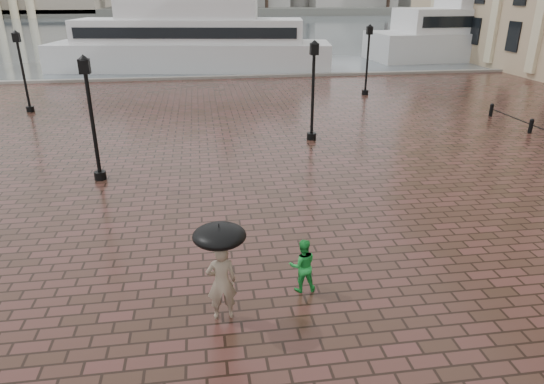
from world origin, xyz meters
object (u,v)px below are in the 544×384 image
at_px(child_pedestrian, 303,265).
at_px(adult_pedestrian, 222,282).
at_px(ferry_near, 190,42).
at_px(ferry_far, 503,30).
at_px(street_lamps, 212,80).

bearing_deg(child_pedestrian, adult_pedestrian, 22.80).
relative_size(adult_pedestrian, ferry_near, 0.07).
bearing_deg(ferry_far, adult_pedestrian, -131.11).
bearing_deg(street_lamps, ferry_far, 37.23).
bearing_deg(street_lamps, adult_pedestrian, -91.40).
bearing_deg(ferry_near, child_pedestrian, -76.42).
height_order(street_lamps, adult_pedestrian, street_lamps).
relative_size(ferry_near, ferry_far, 0.88).
xyz_separation_m(street_lamps, ferry_far, (30.78, 23.39, 0.43)).
height_order(child_pedestrian, ferry_far, ferry_far).
bearing_deg(child_pedestrian, ferry_near, -84.54).
xyz_separation_m(child_pedestrian, ferry_near, (-2.70, 35.38, 1.74)).
xyz_separation_m(adult_pedestrian, ferry_near, (-0.80, 36.14, 1.52)).
distance_m(child_pedestrian, ferry_near, 35.53).
bearing_deg(adult_pedestrian, ferry_near, -91.93).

